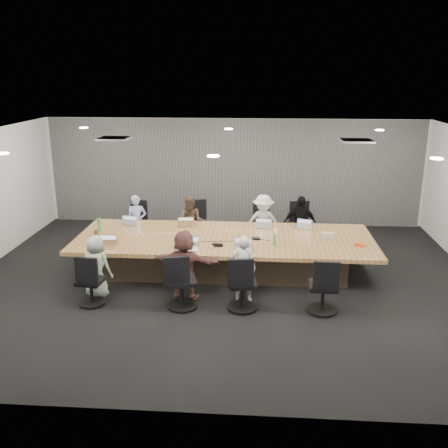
# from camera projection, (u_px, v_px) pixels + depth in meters

# --- Properties ---
(floor) EXTENTS (10.00, 8.00, 0.00)m
(floor) POSITION_uv_depth(u_px,v_px,m) (223.00, 281.00, 9.85)
(floor) COLOR black
(floor) RESTS_ON ground
(ceiling) EXTENTS (10.00, 8.00, 0.00)m
(ceiling) POSITION_uv_depth(u_px,v_px,m) (222.00, 138.00, 9.03)
(ceiling) COLOR white
(ceiling) RESTS_ON wall_back
(wall_back) EXTENTS (10.00, 0.00, 2.80)m
(wall_back) POSITION_uv_depth(u_px,v_px,m) (234.00, 172.00, 13.25)
(wall_back) COLOR silver
(wall_back) RESTS_ON ground
(wall_front) EXTENTS (10.00, 0.00, 2.80)m
(wall_front) POSITION_uv_depth(u_px,v_px,m) (196.00, 308.00, 5.62)
(wall_front) COLOR silver
(wall_front) RESTS_ON ground
(curtain) EXTENTS (9.80, 0.04, 2.80)m
(curtain) POSITION_uv_depth(u_px,v_px,m) (234.00, 172.00, 13.17)
(curtain) COLOR slate
(curtain) RESTS_ON ground
(conference_table) EXTENTS (6.00, 2.20, 0.74)m
(conference_table) POSITION_uv_depth(u_px,v_px,m) (224.00, 253.00, 10.21)
(conference_table) COLOR #433328
(conference_table) RESTS_ON ground
(chair_0) EXTENTS (0.69, 0.69, 0.80)m
(chair_0) POSITION_uv_depth(u_px,v_px,m) (141.00, 226.00, 11.97)
(chair_0) COLOR black
(chair_0) RESTS_ON ground
(chair_1) EXTENTS (0.71, 0.71, 0.84)m
(chair_1) POSITION_uv_depth(u_px,v_px,m) (194.00, 226.00, 11.88)
(chair_1) COLOR black
(chair_1) RESTS_ON ground
(chair_2) EXTENTS (0.58, 0.58, 0.73)m
(chair_2) POSITION_uv_depth(u_px,v_px,m) (263.00, 230.00, 11.78)
(chair_2) COLOR black
(chair_2) RESTS_ON ground
(chair_3) EXTENTS (0.64, 0.64, 0.85)m
(chair_3) POSITION_uv_depth(u_px,v_px,m) (298.00, 228.00, 11.71)
(chair_3) COLOR black
(chair_3) RESTS_ON ground
(chair_4) EXTENTS (0.56, 0.56, 0.74)m
(chair_4) POSITION_uv_depth(u_px,v_px,m) (91.00, 285.00, 8.75)
(chair_4) COLOR black
(chair_4) RESTS_ON ground
(chair_5) EXTENTS (0.68, 0.68, 0.83)m
(chair_5) POSITION_uv_depth(u_px,v_px,m) (182.00, 285.00, 8.62)
(chair_5) COLOR black
(chair_5) RESTS_ON ground
(chair_6) EXTENTS (0.62, 0.62, 0.81)m
(chair_6) POSITION_uv_depth(u_px,v_px,m) (243.00, 288.00, 8.55)
(chair_6) COLOR black
(chair_6) RESTS_ON ground
(chair_7) EXTENTS (0.56, 0.56, 0.80)m
(chair_7) POSITION_uv_depth(u_px,v_px,m) (323.00, 290.00, 8.46)
(chair_7) COLOR black
(chair_7) RESTS_ON ground
(person_0) EXTENTS (0.49, 0.36, 1.23)m
(person_0) POSITION_uv_depth(u_px,v_px,m) (137.00, 222.00, 11.58)
(person_0) COLOR #8B9BC5
(person_0) RESTS_ON ground
(laptop_0) EXTENTS (0.38, 0.30, 0.02)m
(laptop_0) POSITION_uv_depth(u_px,v_px,m) (131.00, 223.00, 11.01)
(laptop_0) COLOR #B2B2B7
(laptop_0) RESTS_ON conference_table
(person_1) EXTENTS (0.64, 0.51, 1.24)m
(person_1) POSITION_uv_depth(u_px,v_px,m) (191.00, 223.00, 11.49)
(person_1) COLOR #4B3C2F
(person_1) RESTS_ON ground
(laptop_1) EXTENTS (0.38, 0.29, 0.02)m
(laptop_1) POSITION_uv_depth(u_px,v_px,m) (188.00, 224.00, 10.93)
(laptop_1) COLOR #8C6647
(laptop_1) RESTS_ON conference_table
(person_2) EXTENTS (0.84, 0.49, 1.31)m
(person_2) POSITION_uv_depth(u_px,v_px,m) (263.00, 223.00, 11.37)
(person_2) COLOR silver
(person_2) RESTS_ON ground
(laptop_2) EXTENTS (0.34, 0.24, 0.02)m
(laptop_2) POSITION_uv_depth(u_px,v_px,m) (263.00, 226.00, 10.81)
(laptop_2) COLOR #B2B2B7
(laptop_2) RESTS_ON conference_table
(person_3) EXTENTS (0.78, 0.37, 1.29)m
(person_3) POSITION_uv_depth(u_px,v_px,m) (300.00, 224.00, 11.31)
(person_3) COLOR black
(person_3) RESTS_ON ground
(laptop_3) EXTENTS (0.36, 0.29, 0.02)m
(laptop_3) POSITION_uv_depth(u_px,v_px,m) (302.00, 227.00, 10.76)
(laptop_3) COLOR #B2B2B7
(laptop_3) RESTS_ON conference_table
(person_4) EXTENTS (0.64, 0.49, 1.16)m
(person_4) POSITION_uv_depth(u_px,v_px,m) (96.00, 266.00, 9.02)
(person_4) COLOR #9AA998
(person_4) RESTS_ON ground
(laptop_4) EXTENTS (0.38, 0.29, 0.02)m
(laptop_4) POSITION_uv_depth(u_px,v_px,m) (105.00, 247.00, 9.49)
(laptop_4) COLOR #8C6647
(laptop_4) RESTS_ON conference_table
(person_5) EXTENTS (1.25, 0.53, 1.31)m
(person_5) POSITION_uv_depth(u_px,v_px,m) (185.00, 265.00, 8.89)
(person_5) COLOR brown
(person_5) RESTS_ON ground
(laptop_5) EXTENTS (0.35, 0.26, 0.02)m
(laptop_5) POSITION_uv_depth(u_px,v_px,m) (189.00, 249.00, 9.38)
(laptop_5) COLOR #B2B2B7
(laptop_5) RESTS_ON conference_table
(person_6) EXTENTS (0.48, 0.34, 1.23)m
(person_6) POSITION_uv_depth(u_px,v_px,m) (243.00, 269.00, 8.83)
(person_6) COLOR #BABABC
(person_6) RESTS_ON ground
(laptop_6) EXTENTS (0.39, 0.30, 0.02)m
(laptop_6) POSITION_uv_depth(u_px,v_px,m) (244.00, 251.00, 9.31)
(laptop_6) COLOR #B2B2B7
(laptop_6) RESTS_ON conference_table
(bottle_green_left) EXTENTS (0.09, 0.09, 0.28)m
(bottle_green_left) POSITION_uv_depth(u_px,v_px,m) (99.00, 225.00, 10.45)
(bottle_green_left) COLOR #408F3D
(bottle_green_left) RESTS_ON conference_table
(bottle_green_right) EXTENTS (0.06, 0.06, 0.22)m
(bottle_green_right) POSITION_uv_depth(u_px,v_px,m) (275.00, 240.00, 9.61)
(bottle_green_right) COLOR #408F3D
(bottle_green_right) RESTS_ON conference_table
(bottle_clear) EXTENTS (0.09, 0.09, 0.25)m
(bottle_clear) POSITION_uv_depth(u_px,v_px,m) (138.00, 228.00, 10.31)
(bottle_clear) COLOR silver
(bottle_clear) RESTS_ON conference_table
(cup_white_far) EXTENTS (0.08, 0.08, 0.09)m
(cup_white_far) POSITION_uv_depth(u_px,v_px,m) (183.00, 233.00, 10.24)
(cup_white_far) COLOR white
(cup_white_far) RESTS_ON conference_table
(cup_white_near) EXTENTS (0.09, 0.09, 0.11)m
(cup_white_near) POSITION_uv_depth(u_px,v_px,m) (276.00, 231.00, 10.29)
(cup_white_near) COLOR white
(cup_white_near) RESTS_ON conference_table
(mug_brown) EXTENTS (0.09, 0.09, 0.10)m
(mug_brown) POSITION_uv_depth(u_px,v_px,m) (96.00, 232.00, 10.27)
(mug_brown) COLOR brown
(mug_brown) RESTS_ON conference_table
(mic_left) EXTENTS (0.15, 0.11, 0.03)m
(mic_left) POSITION_uv_depth(u_px,v_px,m) (216.00, 244.00, 9.65)
(mic_left) COLOR black
(mic_left) RESTS_ON conference_table
(mic_right) EXTENTS (0.17, 0.12, 0.03)m
(mic_right) POSITION_uv_depth(u_px,v_px,m) (256.00, 239.00, 9.97)
(mic_right) COLOR black
(mic_right) RESTS_ON conference_table
(stapler) EXTENTS (0.17, 0.05, 0.06)m
(stapler) POSITION_uv_depth(u_px,v_px,m) (219.00, 245.00, 9.55)
(stapler) COLOR black
(stapler) RESTS_ON conference_table
(canvas_bag) EXTENTS (0.25, 0.18, 0.13)m
(canvas_bag) POSITION_uv_depth(u_px,v_px,m) (328.00, 236.00, 9.99)
(canvas_bag) COLOR #BBB18C
(canvas_bag) RESTS_ON conference_table
(snack_packet) EXTENTS (0.21, 0.17, 0.04)m
(snack_packet) POSITION_uv_depth(u_px,v_px,m) (359.00, 245.00, 9.61)
(snack_packet) COLOR #E94111
(snack_packet) RESTS_ON conference_table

